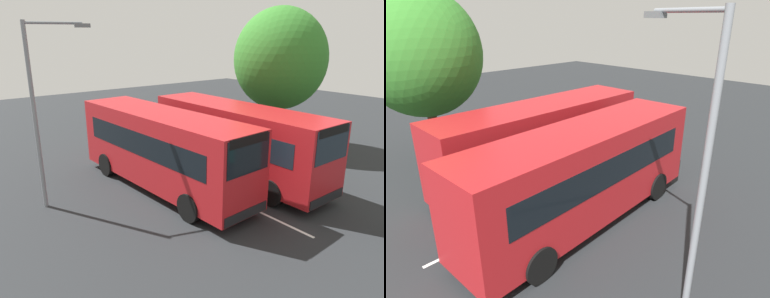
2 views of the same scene
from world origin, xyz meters
TOP-DOWN VIEW (x-y plane):
  - ground_plane at (0.00, 0.00)m, footprint 61.86×61.86m
  - bus_far_left at (-0.73, -1.59)m, footprint 9.77×2.85m
  - bus_center_left at (0.30, 1.91)m, footprint 9.69×2.56m
  - pedestrian at (7.62, 1.95)m, footprint 0.38×0.38m
  - street_lamp at (-2.08, -6.07)m, footprint 0.91×2.25m
  - depot_tree at (-2.07, 7.55)m, footprint 5.57×5.01m
  - lane_stripe_outer_left at (0.00, 0.00)m, footprint 11.83×0.19m

SIDE VIEW (x-z plane):
  - ground_plane at x=0.00m, z-range 0.00..0.00m
  - lane_stripe_outer_left at x=0.00m, z-range 0.00..0.01m
  - pedestrian at x=7.62m, z-range 0.15..1.85m
  - bus_far_left at x=-0.73m, z-range 0.18..3.62m
  - bus_center_left at x=0.30m, z-range 0.18..3.62m
  - street_lamp at x=-2.08m, z-range 0.56..7.61m
  - depot_tree at x=-2.07m, z-range 1.14..9.29m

